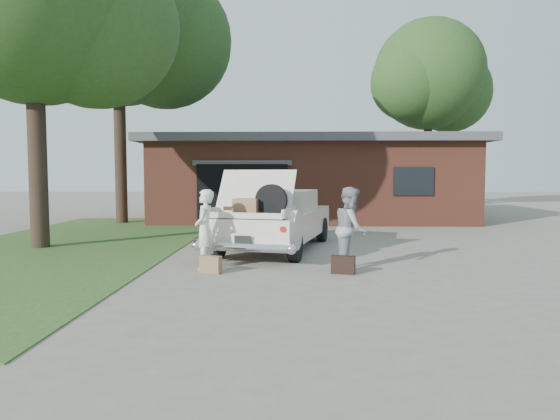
{
  "coord_description": "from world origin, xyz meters",
  "views": [
    {
      "loc": [
        0.23,
        -9.57,
        1.81
      ],
      "look_at": [
        0.0,
        0.6,
        1.1
      ],
      "focal_mm": 32.0,
      "sensor_mm": 36.0,
      "label": 1
    }
  ],
  "objects": [
    {
      "name": "ground",
      "position": [
        0.0,
        0.0,
        0.0
      ],
      "size": [
        90.0,
        90.0,
        0.0
      ],
      "primitive_type": "plane",
      "color": "gray",
      "rests_on": "ground"
    },
    {
      "name": "house",
      "position": [
        0.98,
        11.47,
        1.67
      ],
      "size": [
        12.8,
        7.8,
        3.3
      ],
      "color": "brown",
      "rests_on": "ground"
    },
    {
      "name": "suitcase_left",
      "position": [
        -1.26,
        -0.49,
        0.16
      ],
      "size": [
        0.44,
        0.3,
        0.33
      ],
      "primitive_type": "cube",
      "rotation": [
        0.0,
        0.0,
        -0.42
      ],
      "color": "#886545",
      "rests_on": "ground"
    },
    {
      "name": "tree_back",
      "position": [
        -6.1,
        9.14,
        7.52
      ],
      "size": [
        7.93,
        6.89,
        11.3
      ],
      "color": "#38281E",
      "rests_on": "ground"
    },
    {
      "name": "woman_right",
      "position": [
        1.38,
        -0.03,
        0.8
      ],
      "size": [
        0.69,
        0.84,
        1.59
      ],
      "primitive_type": "imported",
      "rotation": [
        0.0,
        0.0,
        1.45
      ],
      "color": "gray",
      "rests_on": "ground"
    },
    {
      "name": "woman_left",
      "position": [
        -1.44,
        -0.03,
        0.77
      ],
      "size": [
        0.38,
        0.57,
        1.54
      ],
      "primitive_type": "imported",
      "rotation": [
        0.0,
        0.0,
        -1.59
      ],
      "color": "silver",
      "rests_on": "ground"
    },
    {
      "name": "grass_strip",
      "position": [
        -5.5,
        3.0,
        0.01
      ],
      "size": [
        6.0,
        16.0,
        0.02
      ],
      "primitive_type": "cube",
      "color": "#2D4C1E",
      "rests_on": "ground"
    },
    {
      "name": "tree_right",
      "position": [
        7.66,
        17.63,
        6.87
      ],
      "size": [
        6.75,
        5.87,
        10.11
      ],
      "color": "#38281E",
      "rests_on": "ground"
    },
    {
      "name": "sedan",
      "position": [
        -0.16,
        2.56,
        0.74
      ],
      "size": [
        3.04,
        5.36,
        1.93
      ],
      "rotation": [
        0.0,
        0.0,
        -0.23
      ],
      "color": "silver",
      "rests_on": "ground"
    },
    {
      "name": "suitcase_right",
      "position": [
        1.19,
        -0.49,
        0.17
      ],
      "size": [
        0.46,
        0.25,
        0.34
      ],
      "primitive_type": "cube",
      "rotation": [
        0.0,
        0.0,
        -0.26
      ],
      "color": "black",
      "rests_on": "ground"
    }
  ]
}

